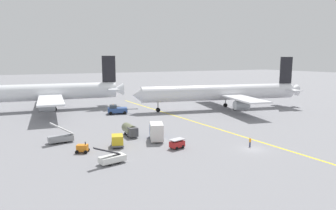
% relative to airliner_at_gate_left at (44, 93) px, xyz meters
% --- Properties ---
extents(ground_plane, '(600.00, 600.00, 0.00)m').
position_rel_airliner_at_gate_left_xyz_m(ground_plane, '(29.23, -60.45, -5.50)').
color(ground_plane, gray).
extents(taxiway_stripe, '(8.47, 119.77, 0.01)m').
position_rel_airliner_at_gate_left_xyz_m(taxiway_stripe, '(33.35, -50.45, -5.50)').
color(taxiway_stripe, yellow).
rests_on(taxiway_stripe, ground).
extents(airliner_at_gate_left, '(50.63, 49.88, 16.83)m').
position_rel_airliner_at_gate_left_xyz_m(airliner_at_gate_left, '(0.00, 0.00, 0.00)').
color(airliner_at_gate_left, white).
rests_on(airliner_at_gate_left, ground).
extents(airliner_being_pushed, '(55.49, 39.58, 16.47)m').
position_rel_airliner_at_gate_left_xyz_m(airliner_being_pushed, '(50.34, -23.25, -0.26)').
color(airliner_being_pushed, silver).
rests_on(airliner_being_pushed, ground).
extents(pushback_tug, '(8.86, 4.26, 2.96)m').
position_rel_airliner_at_gate_left_xyz_m(pushback_tug, '(18.10, -16.23, -4.24)').
color(pushback_tug, '#2D4C8C').
rests_on(pushback_tug, ground).
extents(gse_baggage_cart_trailing, '(3.03, 2.19, 1.71)m').
position_rel_airliner_at_gate_left_xyz_m(gse_baggage_cart_trailing, '(17.53, -54.02, -4.64)').
color(gse_baggage_cart_trailing, red).
rests_on(gse_baggage_cart_trailing, ground).
extents(gse_container_dolly_flat, '(2.96, 3.67, 2.15)m').
position_rel_airliner_at_gate_left_xyz_m(gse_container_dolly_flat, '(8.34, -48.25, -4.33)').
color(gse_container_dolly_flat, slate).
rests_on(gse_container_dolly_flat, ground).
extents(gse_stair_truck_yellow, '(4.74, 2.30, 4.06)m').
position_rel_airliner_at_gate_left_xyz_m(gse_stair_truck_yellow, '(-0.46, -40.76, -4.47)').
color(gse_stair_truck_yellow, gray).
rests_on(gse_stair_truck_yellow, ground).
extents(gse_belt_loader_portside, '(5.07, 2.54, 3.02)m').
position_rel_airliner_at_gate_left_xyz_m(gse_belt_loader_portside, '(4.94, -56.44, -4.67)').
color(gse_belt_loader_portside, silver).
rests_on(gse_belt_loader_portside, ground).
extents(gse_catering_truck_tall, '(4.28, 6.31, 3.50)m').
position_rel_airliner_at_gate_left_xyz_m(gse_catering_truck_tall, '(16.54, -47.28, -3.74)').
color(gse_catering_truck_tall, '#2D5199').
rests_on(gse_catering_truck_tall, ground).
extents(gse_fuel_bowser_stubby, '(2.07, 4.93, 2.40)m').
position_rel_airliner_at_gate_left_xyz_m(gse_fuel_bowser_stubby, '(13.00, -42.03, -4.17)').
color(gse_fuel_bowser_stubby, '#666B4C').
rests_on(gse_fuel_bowser_stubby, ground).
extents(gse_gpu_cart_small, '(2.60, 2.39, 1.90)m').
position_rel_airliner_at_gate_left_xyz_m(gse_gpu_cart_small, '(1.96, -48.96, -4.71)').
color(gse_gpu_cart_small, orange).
rests_on(gse_gpu_cart_small, ground).
extents(ground_crew_marshaller_foreground, '(0.36, 0.48, 1.68)m').
position_rel_airliner_at_gate_left_xyz_m(ground_crew_marshaller_foreground, '(29.94, -58.99, -4.62)').
color(ground_crew_marshaller_foreground, '#2D3351').
rests_on(ground_crew_marshaller_foreground, ground).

